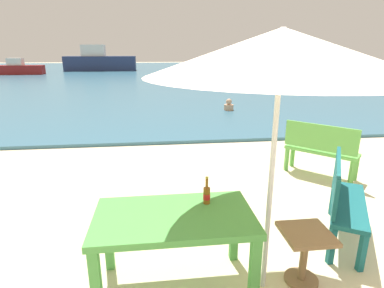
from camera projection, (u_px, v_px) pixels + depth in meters
name	position (u px, v px, depth m)	size (l,w,h in m)	color
sea_water	(165.00, 72.00, 31.19)	(120.00, 50.00, 0.08)	#386B84
picnic_table_green	(174.00, 225.00, 2.75)	(1.40, 0.80, 0.76)	#4C9E47
beer_bottle_amber	(207.00, 194.00, 2.89)	(0.07, 0.07, 0.26)	brown
patio_umbrella	(281.00, 53.00, 2.33)	(2.10, 2.10, 2.30)	silver
side_table_wood	(305.00, 249.00, 2.90)	(0.44, 0.44, 0.54)	olive
bench_teal_center	(343.00, 196.00, 3.55)	(0.93, 1.21, 0.95)	#196066
bench_green_left	(321.00, 147.00, 5.35)	(1.10, 1.11, 0.95)	#60B24C
swimmer_person	(229.00, 106.00, 11.11)	(0.34, 0.34, 0.41)	tan
boat_barge	(20.00, 69.00, 27.58)	(3.88, 1.06, 1.41)	maroon
boat_cargo_ship	(285.00, 60.00, 46.53)	(5.58, 1.52, 2.03)	gray
boat_ferry	(100.00, 61.00, 32.60)	(7.22, 1.97, 2.63)	navy
boat_sailboat	(361.00, 61.00, 45.65)	(4.16, 1.13, 1.51)	#38383F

